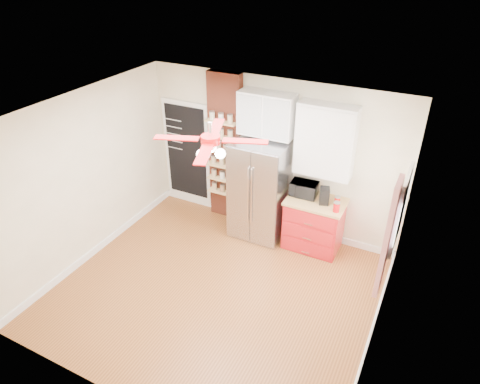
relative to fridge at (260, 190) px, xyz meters
The scene contains 21 objects.
floor 1.85m from the fridge, 88.24° to the right, with size 4.50×4.50×0.00m, color brown.
ceiling 2.45m from the fridge, 88.24° to the right, with size 4.50×4.50×0.00m, color white.
wall_back 0.60m from the fridge, 82.30° to the left, with size 4.50×0.02×2.70m, color #EFE3C0.
wall_front 3.66m from the fridge, 89.21° to the right, with size 4.50×0.02×2.70m, color #EFE3C0.
wall_left 2.78m from the fridge, 143.46° to the right, with size 0.02×4.00×2.70m, color #EFE3C0.
wall_right 2.86m from the fridge, 35.33° to the right, with size 0.02×4.00×2.70m, color #EFE3C0.
chalkboard 1.70m from the fridge, 168.59° to the left, with size 0.95×0.05×1.95m.
brick_pillar 0.97m from the fridge, 160.07° to the left, with size 0.60×0.16×2.70m, color brown.
fridge is the anchor object (origin of this frame).
upper_glass_cabinet 1.29m from the fridge, 90.00° to the left, with size 0.90×0.35×0.70m, color white.
red_cabinet 1.06m from the fridge, ahead, with size 0.94×0.64×0.90m.
upper_shelf_unit 1.41m from the fridge, 12.78° to the left, with size 0.90×0.30×1.15m, color white.
window 2.49m from the fridge, 17.75° to the right, with size 0.04×0.75×1.05m, color white.
curtain 2.63m from the fridge, 29.86° to the right, with size 0.06×0.40×1.55m, color #A91625.
ceiling_fan 2.25m from the fridge, 88.24° to the right, with size 1.40×1.40×0.44m.
toaster_oven 0.75m from the fridge, ahead, with size 0.43×0.29×0.24m, color black.
coffee_maker 1.11m from the fridge, ahead, with size 0.15×0.18×0.27m, color black.
canister_left 1.35m from the fridge, ahead, with size 0.10×0.10×0.15m, color #BA0A0F.
canister_right 1.31m from the fridge, ahead, with size 0.09×0.09×0.15m, color red.
pantry_jar_oats 1.06m from the fridge, 168.52° to the left, with size 0.10×0.10×0.14m, color beige.
pantry_jar_beans 0.92m from the fridge, 168.75° to the left, with size 0.09×0.09×0.12m, color #8E5D48.
Camera 1 is at (2.45, -4.09, 4.48)m, focal length 32.00 mm.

